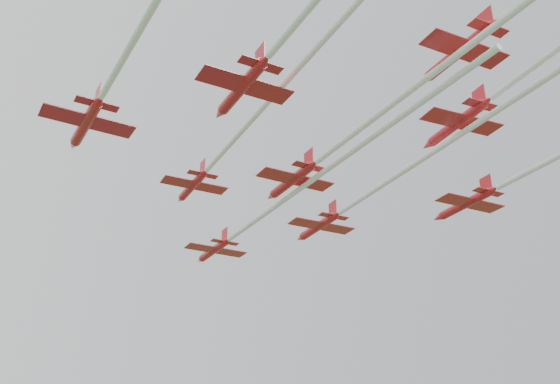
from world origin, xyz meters
TOP-DOWN VIEW (x-y plane):
  - jet_lead at (-2.44, 0.93)m, footprint 13.96×63.70m
  - jet_row2_left at (-13.71, -8.05)m, footprint 13.79×53.16m
  - jet_row2_right at (5.96, -11.71)m, footprint 15.68×59.03m
  - jet_row3_left at (-31.06, -18.36)m, footprint 12.85×62.36m
  - jet_row3_mid at (-8.27, -27.58)m, footprint 15.28×69.66m
  - jet_row3_right at (16.34, -29.96)m, footprint 15.86×58.97m
  - jet_row4_left at (-22.55, -29.79)m, footprint 11.19×43.28m
  - jet_row4_right at (-0.29, -39.06)m, footprint 16.60×51.34m

SIDE VIEW (x-z plane):
  - jet_lead at x=-2.44m, z-range 47.38..50.21m
  - jet_row3_mid at x=-8.27m, z-range 48.10..50.91m
  - jet_row4_left at x=-22.55m, z-range 48.47..51.16m
  - jet_row2_right at x=5.96m, z-range 48.84..51.77m
  - jet_row3_right at x=16.34m, z-range 49.01..51.92m
  - jet_row3_left at x=-31.06m, z-range 50.11..53.04m
  - jet_row4_right at x=-0.29m, z-range 50.32..53.06m
  - jet_row2_left at x=-13.71m, z-range 50.73..53.34m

